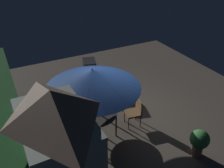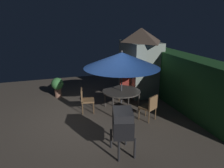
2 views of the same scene
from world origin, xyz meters
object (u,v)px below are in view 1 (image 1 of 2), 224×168
object	(u,v)px
garden_shed	(59,149)
person_in_red	(92,138)
patio_table	(94,113)
chair_near_shed	(92,148)
chair_far_side	(135,111)
chair_toward_hedge	(64,105)
patio_umbrella	(93,79)
potted_plant_by_shed	(199,141)
bbq_grill	(90,68)

from	to	relation	value
garden_shed	person_in_red	size ratio (longest dim) A/B	2.32
patio_table	chair_near_shed	world-z (taller)	chair_near_shed
chair_far_side	person_in_red	size ratio (longest dim) A/B	0.71
garden_shed	chair_toward_hedge	world-z (taller)	garden_shed
chair_toward_hedge	person_in_red	xyz separation A→B (m)	(-2.10, -0.10, 0.26)
patio_umbrella	potted_plant_by_shed	xyz separation A→B (m)	(-2.20, -2.14, -1.39)
chair_near_shed	person_in_red	bearing A→B (deg)	-26.85
garden_shed	potted_plant_by_shed	size ratio (longest dim) A/B	3.39
patio_umbrella	chair_toward_hedge	bearing A→B (deg)	29.39
patio_table	chair_toward_hedge	size ratio (longest dim) A/B	1.56
patio_table	bbq_grill	xyz separation A→B (m)	(2.58, -0.91, 0.13)
chair_far_side	person_in_red	bearing A→B (deg)	112.70
patio_umbrella	chair_far_side	world-z (taller)	patio_umbrella
chair_near_shed	chair_far_side	xyz separation A→B (m)	(0.84, -1.86, 0.00)
bbq_grill	chair_far_side	bearing A→B (deg)	-171.97
bbq_grill	chair_far_side	world-z (taller)	bbq_grill
person_in_red	patio_umbrella	bearing A→B (deg)	-26.85
person_in_red	potted_plant_by_shed	bearing A→B (deg)	-114.10
chair_toward_hedge	chair_near_shed	bearing A→B (deg)	-178.28
garden_shed	chair_toward_hedge	size ratio (longest dim) A/B	3.24
patio_umbrella	person_in_red	world-z (taller)	patio_umbrella
patio_table	potted_plant_by_shed	world-z (taller)	potted_plant_by_shed
garden_shed	bbq_grill	world-z (taller)	garden_shed
garden_shed	potted_plant_by_shed	distance (m)	3.81
chair_far_side	chair_toward_hedge	bearing A→B (deg)	55.21
bbq_grill	chair_far_side	xyz separation A→B (m)	(-2.82, -0.40, -0.33)
bbq_grill	potted_plant_by_shed	world-z (taller)	bbq_grill
bbq_grill	chair_near_shed	xyz separation A→B (m)	(-3.66, 1.46, -0.33)
potted_plant_by_shed	person_in_red	bearing A→B (deg)	65.90
garden_shed	bbq_grill	size ratio (longest dim) A/B	2.43
chair_toward_hedge	potted_plant_by_shed	bearing A→B (deg)	-139.99
chair_toward_hedge	potted_plant_by_shed	distance (m)	4.29
garden_shed	potted_plant_by_shed	world-z (taller)	garden_shed
patio_umbrella	chair_far_side	distance (m)	1.93
patio_umbrella	chair_far_side	bearing A→B (deg)	-100.65
garden_shed	chair_far_side	size ratio (longest dim) A/B	3.24
patio_table	chair_near_shed	bearing A→B (deg)	153.15
chair_far_side	chair_near_shed	bearing A→B (deg)	114.26
patio_umbrella	garden_shed	bearing A→B (deg)	138.16
patio_table	potted_plant_by_shed	size ratio (longest dim) A/B	1.63
bbq_grill	chair_toward_hedge	bearing A→B (deg)	134.18
garden_shed	chair_near_shed	bearing A→B (deg)	-58.01
patio_table	chair_far_side	distance (m)	1.35
patio_table	bbq_grill	distance (m)	2.74
chair_toward_hedge	patio_table	bearing A→B (deg)	-150.61
chair_far_side	patio_umbrella	bearing A→B (deg)	79.35
patio_table	chair_toward_hedge	bearing A→B (deg)	29.39
patio_table	chair_near_shed	distance (m)	1.23
chair_toward_hedge	patio_umbrella	bearing A→B (deg)	-150.61
patio_table	bbq_grill	bearing A→B (deg)	-19.52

